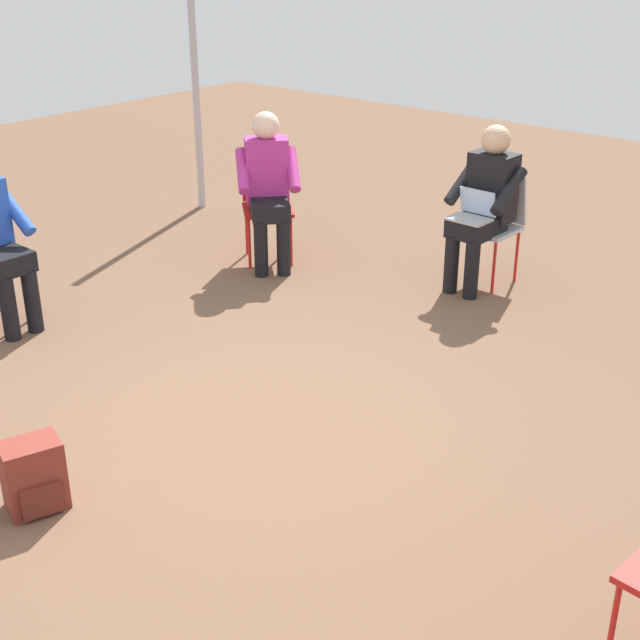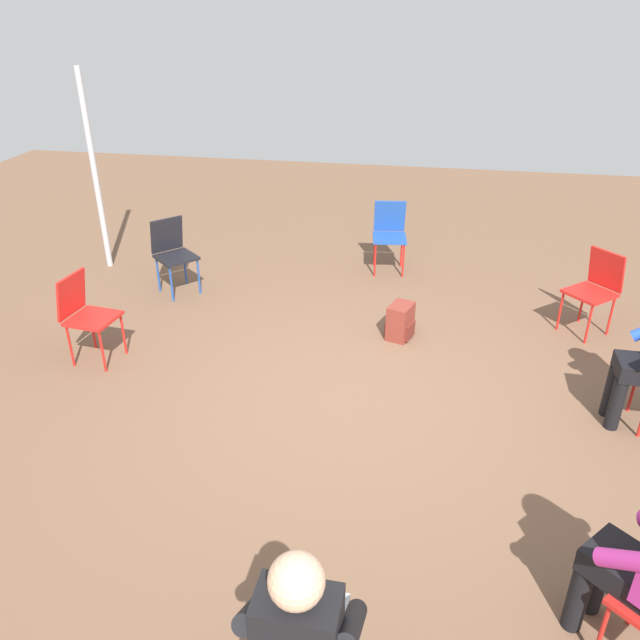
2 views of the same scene
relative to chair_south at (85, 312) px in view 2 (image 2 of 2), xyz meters
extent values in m
plane|color=brown|center=(0.26, 2.51, -0.50)|extent=(16.59, 16.59, 0.00)
cube|color=red|center=(0.01, 0.07, -0.06)|extent=(0.44, 0.44, 0.03)
cylinder|color=red|center=(-0.14, 0.26, -0.29)|extent=(0.02, 0.02, 0.42)
cylinder|color=red|center=(0.20, 0.22, -0.29)|extent=(0.02, 0.02, 0.42)
cylinder|color=red|center=(-0.18, -0.08, -0.29)|extent=(0.02, 0.02, 0.42)
cylinder|color=red|center=(0.16, -0.11, -0.29)|extent=(0.02, 0.02, 0.42)
cube|color=red|center=(-0.01, -0.12, 0.15)|extent=(0.39, 0.14, 0.40)
cube|color=black|center=(-1.55, 0.25, -0.06)|extent=(0.56, 0.56, 0.03)
cylinder|color=#1E4799|center=(-1.56, 0.49, -0.29)|extent=(0.02, 0.02, 0.42)
cylinder|color=#1E4799|center=(-1.31, 0.26, -0.29)|extent=(0.02, 0.02, 0.42)
cylinder|color=#1E4799|center=(-1.79, 0.24, -0.29)|extent=(0.02, 0.02, 0.42)
cylinder|color=#1E4799|center=(-1.53, 0.01, -0.29)|extent=(0.02, 0.02, 0.42)
cube|color=black|center=(-1.67, 0.11, 0.15)|extent=(0.35, 0.32, 0.40)
cylinder|color=red|center=(-0.02, 4.78, -0.29)|extent=(0.02, 0.02, 0.42)
cube|color=red|center=(-1.38, 4.65, -0.06)|extent=(0.56, 0.56, 0.03)
cylinder|color=red|center=(-1.14, 4.64, -0.29)|extent=(0.02, 0.02, 0.42)
cylinder|color=red|center=(-1.40, 4.41, -0.29)|extent=(0.02, 0.02, 0.42)
cylinder|color=red|center=(-1.37, 4.89, -0.29)|extent=(0.02, 0.02, 0.42)
cylinder|color=red|center=(-1.62, 4.66, -0.29)|extent=(0.02, 0.02, 0.42)
cube|color=red|center=(-1.51, 4.79, 0.15)|extent=(0.34, 0.32, 0.40)
cylinder|color=red|center=(2.33, 4.06, -0.29)|extent=(0.02, 0.02, 0.42)
cylinder|color=red|center=(2.08, 4.29, -0.29)|extent=(0.02, 0.02, 0.42)
cube|color=#1E4799|center=(-2.61, 2.56, -0.06)|extent=(0.45, 0.45, 0.03)
cylinder|color=red|center=(-2.47, 2.75, -0.29)|extent=(0.02, 0.02, 0.42)
cylinder|color=red|center=(-2.42, 2.42, -0.29)|extent=(0.02, 0.02, 0.42)
cylinder|color=red|center=(-2.80, 2.71, -0.29)|extent=(0.02, 0.02, 0.42)
cylinder|color=red|center=(-2.76, 2.37, -0.29)|extent=(0.02, 0.02, 0.42)
cube|color=#1E4799|center=(-2.80, 2.54, 0.15)|extent=(0.14, 0.39, 0.40)
sphere|color=#DBAD89|center=(3.05, 2.65, 0.63)|extent=(0.22, 0.22, 0.22)
cylinder|color=black|center=(2.94, 2.46, 0.30)|extent=(0.40, 0.10, 0.31)
cylinder|color=black|center=(2.95, 2.86, 0.30)|extent=(0.40, 0.10, 0.31)
cube|color=#9EA0A5|center=(2.75, 2.66, 0.09)|extent=(0.23, 0.31, 0.02)
cube|color=#B2D1F2|center=(2.86, 2.66, 0.20)|extent=(0.06, 0.30, 0.20)
cylinder|color=black|center=(0.24, 4.59, -0.27)|extent=(0.11, 0.11, 0.45)
cylinder|color=black|center=(0.06, 4.59, -0.27)|extent=(0.11, 0.11, 0.45)
cylinder|color=black|center=(2.14, 3.97, -0.27)|extent=(0.11, 0.11, 0.45)
cylinder|color=black|center=(2.01, 4.09, -0.27)|extent=(0.11, 0.11, 0.45)
cube|color=black|center=(2.19, 4.16, 0.01)|extent=(0.50, 0.51, 0.14)
cylinder|color=#B22D84|center=(2.40, 4.09, 0.30)|extent=(0.33, 0.35, 0.31)
cube|color=maroon|center=(-0.94, 2.82, -0.32)|extent=(0.33, 0.28, 0.36)
cube|color=maroon|center=(-0.94, 2.82, -0.40)|extent=(0.27, 0.30, 0.16)
cylinder|color=#B2B2B7|center=(-2.15, -0.94, 0.69)|extent=(0.07, 0.07, 2.37)
camera|label=1|loc=(-2.81, -0.54, 2.13)|focal=50.00mm
camera|label=2|loc=(4.61, 3.03, 2.57)|focal=35.00mm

